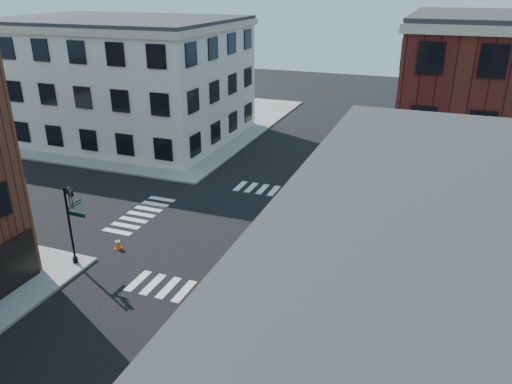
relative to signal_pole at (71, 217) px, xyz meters
name	(u,v)px	position (x,y,z in m)	size (l,w,h in m)	color
ground	(238,231)	(6.72, 6.68, -2.86)	(120.00, 120.00, 0.00)	black
sidewalk_nw	(137,120)	(-14.28, 27.68, -2.78)	(30.00, 30.00, 0.15)	gray
building_nw	(121,80)	(-12.28, 22.68, 2.64)	(22.00, 16.00, 11.00)	silver
tree_near	(387,150)	(14.28, 16.65, 0.30)	(2.69, 2.69, 4.49)	black
tree_far	(396,132)	(14.28, 22.65, 0.02)	(2.43, 2.43, 4.07)	black
signal_pole	(71,217)	(0.00, 0.00, 0.00)	(1.29, 1.24, 4.60)	black
box_truck	(487,278)	(20.64, 3.41, -1.14)	(7.44, 2.89, 3.30)	silver
traffic_cone	(118,243)	(1.02, 2.24, -2.53)	(0.45, 0.45, 0.69)	orange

